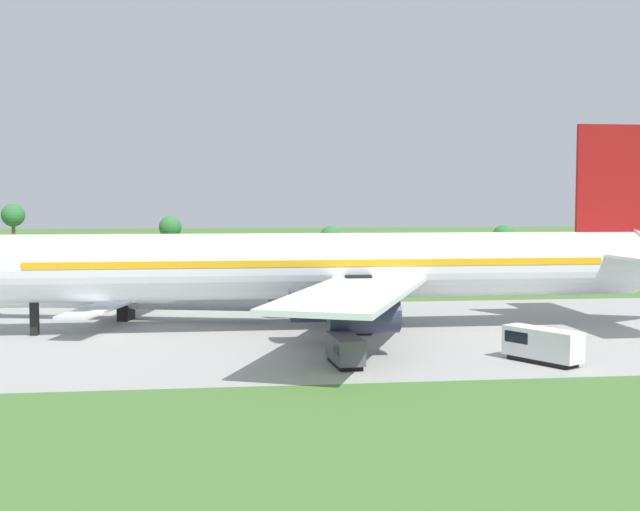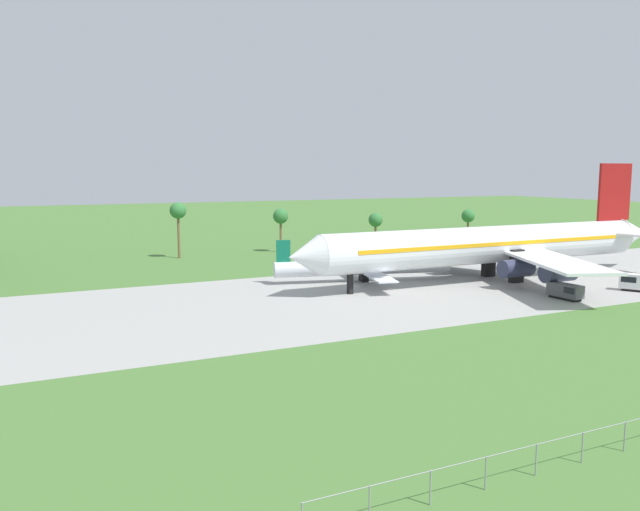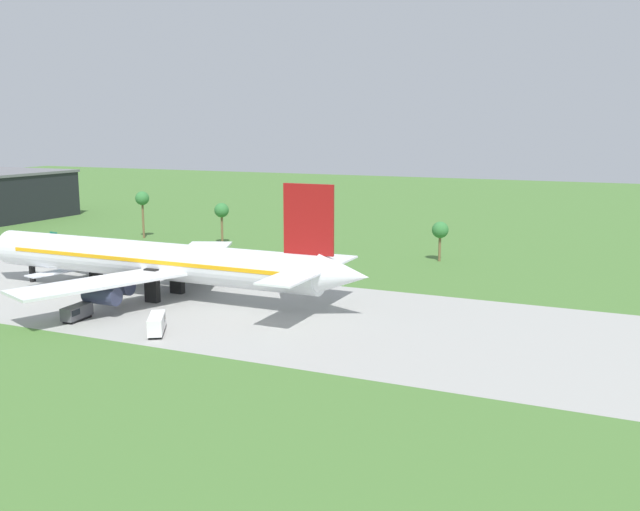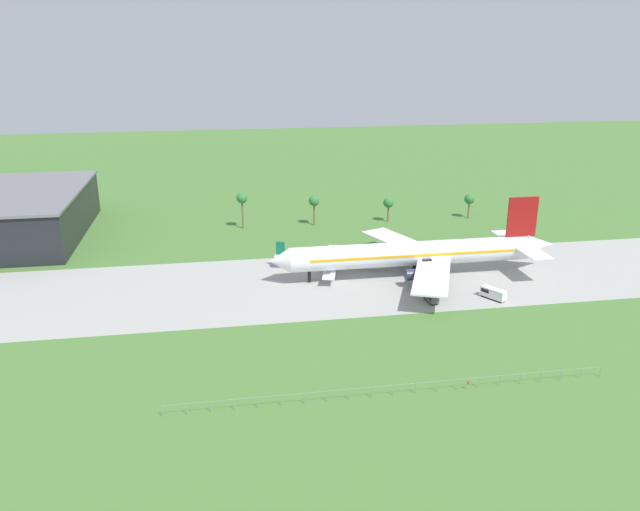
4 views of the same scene
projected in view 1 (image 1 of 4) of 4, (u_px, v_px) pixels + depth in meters
The scene contains 7 objects.
ground_plane at pixel (104, 337), 75.01m from camera, with size 600.00×600.00×0.00m, color #477233.
taxiway_strip at pixel (104, 337), 75.01m from camera, with size 320.00×44.00×0.02m.
jet_airliner at pixel (338, 266), 78.89m from camera, with size 77.94×55.35×20.46m.
regional_aircraft at pixel (125, 297), 85.27m from camera, with size 30.94×28.03×7.54m.
baggage_tug at pixel (540, 344), 62.79m from camera, with size 5.02×6.49×2.74m.
catering_van at pixel (345, 350), 61.53m from camera, with size 2.42×5.47×2.33m.
palm_tree_row at pixel (258, 230), 129.65m from camera, with size 82.98×3.60×12.28m.
Camera 1 is at (10.96, -76.24, 12.69)m, focal length 45.00 mm.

